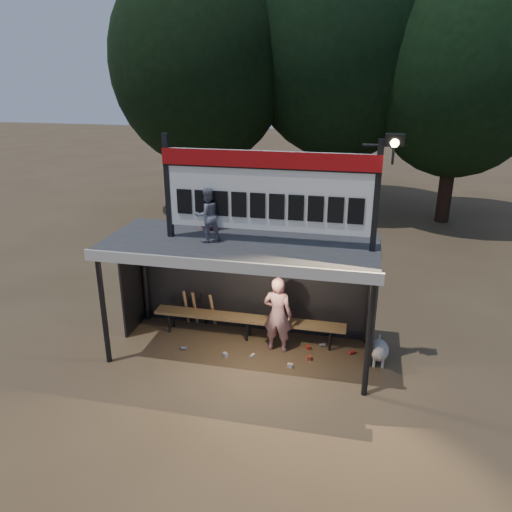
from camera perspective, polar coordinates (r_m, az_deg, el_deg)
The scene contains 13 objects.
ground at distance 10.10m, azimuth -1.63°, elevation -10.85°, with size 80.00×80.00×0.00m, color #503C28.
player at distance 9.79m, azimuth 2.48°, elevation -6.69°, with size 0.57×0.37×1.57m, color silver.
child_a at distance 9.01m, azimuth -5.61°, elevation 4.69°, with size 0.48×0.38×0.99m, color gray.
child_b at distance 9.71m, azimuth -5.27°, elevation 5.86°, with size 0.48×0.31×0.99m, color #AF1C1A.
dugout_shelter at distance 9.50m, azimuth -1.38°, elevation -0.53°, with size 5.10×2.08×2.32m.
scoreboard_assembly at distance 8.72m, azimuth 1.73°, elevation 7.70°, with size 4.10×0.27×1.99m.
bench at distance 10.36m, azimuth -0.91°, elevation -7.26°, with size 4.00×0.35×0.48m.
tree_left at distance 19.37m, azimuth -6.39°, elevation 21.12°, with size 6.46×6.46×9.27m.
tree_mid at distance 19.92m, azimuth 10.02°, elevation 22.81°, with size 7.22×7.22×10.36m.
tree_right at distance 19.08m, azimuth 22.41°, elevation 18.84°, with size 6.08×6.08×8.72m.
dog at distance 9.87m, azimuth 13.89°, elevation -10.46°, with size 0.36×0.81×0.49m.
bats at distance 10.88m, azimuth -6.49°, elevation -5.97°, with size 0.67×0.35×0.84m.
litter at distance 9.98m, azimuth 2.83°, elevation -11.04°, with size 3.41×1.00×0.08m.
Camera 1 is at (2.15, -8.36, 5.25)m, focal length 35.00 mm.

